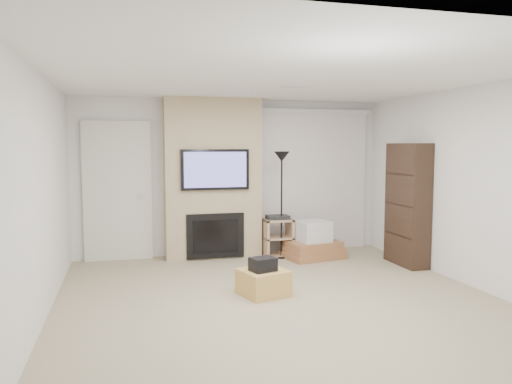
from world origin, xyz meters
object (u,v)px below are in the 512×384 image
object	(u,v)px
av_stand	(278,235)
bookshelf	(408,204)
ottoman	(263,282)
floor_lamp	(282,174)
box_stack	(313,244)

from	to	relation	value
av_stand	bookshelf	world-z (taller)	bookshelf
bookshelf	ottoman	bearing A→B (deg)	-159.63
floor_lamp	box_stack	world-z (taller)	floor_lamp
ottoman	av_stand	distance (m)	2.10
ottoman	bookshelf	xyz separation A→B (m)	(2.47, 0.92, 0.75)
box_stack	bookshelf	distance (m)	1.57
av_stand	ottoman	bearing A→B (deg)	-111.85
ottoman	av_stand	size ratio (longest dim) A/B	0.76
av_stand	box_stack	size ratio (longest dim) A/B	0.67
ottoman	box_stack	xyz separation A→B (m)	(1.28, 1.68, 0.07)
av_stand	box_stack	distance (m)	0.58
ottoman	box_stack	distance (m)	2.11
ottoman	av_stand	world-z (taller)	av_stand
box_stack	bookshelf	bearing A→B (deg)	-32.88
ottoman	bookshelf	distance (m)	2.74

